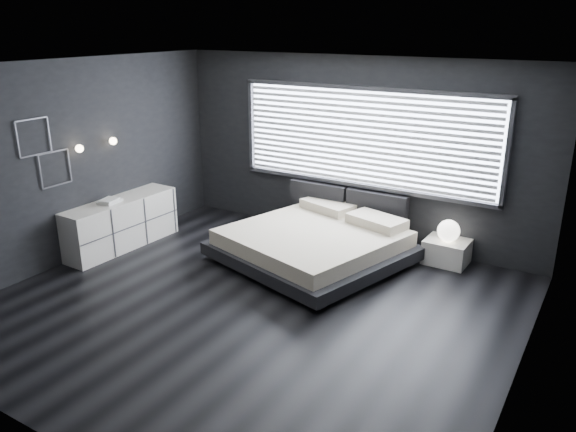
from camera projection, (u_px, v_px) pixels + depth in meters
The scene contains 12 objects.
room at pixel (249, 195), 6.33m from camera, with size 6.04×6.00×2.80m.
window at pixel (364, 138), 8.33m from camera, with size 4.14×0.09×1.52m.
headboard at pixel (347, 204), 8.74m from camera, with size 1.96×0.16×0.52m.
sconce_near at pixel (79, 149), 7.72m from camera, with size 0.18×0.11×0.11m.
sconce_far at pixel (113, 141), 8.21m from camera, with size 0.18×0.11×0.11m.
wall_art_upper at pixel (34, 137), 7.20m from camera, with size 0.01×0.48×0.48m.
wall_art_lower at pixel (55, 169), 7.56m from camera, with size 0.01×0.48×0.48m.
bed at pixel (315, 242), 7.98m from camera, with size 2.85×2.77×0.60m.
nightstand at pixel (447, 251), 7.95m from camera, with size 0.59×0.49×0.34m, color white.
orb_lamp at pixel (449, 231), 7.81m from camera, with size 0.31×0.31×0.31m, color white.
dresser at pixel (121, 223), 8.47m from camera, with size 0.58×1.89×0.75m.
book_stack at pixel (110, 201), 8.18m from camera, with size 0.28×0.35×0.06m.
Camera 1 is at (3.53, -4.94, 3.26)m, focal length 35.00 mm.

